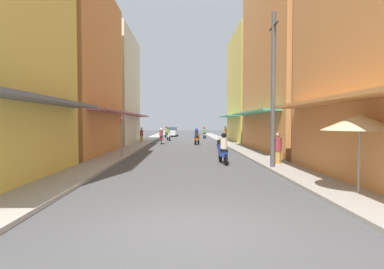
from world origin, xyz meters
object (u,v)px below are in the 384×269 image
object	(u,v)px
pedestrian_foreground	(278,149)
pedestrian_crossing	(225,134)
motorbike_blue	(223,150)
motorbike_black	(221,144)
street_sign_no_entry	(121,129)
motorbike_silver	(205,133)
motorbike_white	(168,135)
vendor_umbrella	(360,122)
motorbike_orange	(197,137)
parked_car	(171,132)
motorbike_red	(161,137)
utility_pole	(273,90)
motorbike_green	(166,133)
pedestrian_far	(142,135)

from	to	relation	value
pedestrian_foreground	pedestrian_crossing	bearing A→B (deg)	89.47
motorbike_blue	pedestrian_foreground	bearing A→B (deg)	-19.69
motorbike_black	street_sign_no_entry	world-z (taller)	street_sign_no_entry
motorbike_silver	pedestrian_crossing	world-z (taller)	pedestrian_crossing
motorbike_blue	pedestrian_foreground	world-z (taller)	pedestrian_foreground
motorbike_white	vendor_umbrella	xyz separation A→B (m)	(6.66, -27.16, 1.38)
motorbike_orange	motorbike_silver	bearing A→B (deg)	82.53
vendor_umbrella	parked_car	bearing A→B (deg)	100.03
motorbike_red	parked_car	xyz separation A→B (m)	(0.30, 16.80, 0.04)
pedestrian_crossing	utility_pole	world-z (taller)	utility_pole
pedestrian_foreground	motorbike_red	bearing A→B (deg)	113.38
utility_pole	street_sign_no_entry	world-z (taller)	utility_pole
motorbike_green	pedestrian_foreground	size ratio (longest dim) A/B	1.12
motorbike_green	parked_car	distance (m)	4.16
parked_car	pedestrian_far	world-z (taller)	pedestrian_far
pedestrian_crossing	street_sign_no_entry	bearing A→B (deg)	-116.03
motorbike_red	parked_car	size ratio (longest dim) A/B	0.43
motorbike_orange	pedestrian_crossing	distance (m)	6.27
motorbike_black	motorbike_silver	size ratio (longest dim) A/B	1.01
motorbike_red	parked_car	distance (m)	16.80
motorbike_orange	pedestrian_foreground	world-z (taller)	pedestrian_foreground
motorbike_red	street_sign_no_entry	distance (m)	12.90
motorbike_blue	utility_pole	xyz separation A→B (m)	(1.96, -1.91, 2.82)
utility_pole	motorbike_green	bearing A→B (deg)	102.36
pedestrian_far	parked_car	bearing A→B (deg)	80.82
vendor_umbrella	pedestrian_crossing	bearing A→B (deg)	90.38
pedestrian_foreground	utility_pole	distance (m)	2.96
parked_car	street_sign_no_entry	xyz separation A→B (m)	(-1.56, -29.59, 0.98)
motorbike_blue	pedestrian_far	xyz separation A→B (m)	(-6.40, 16.31, 0.10)
motorbike_white	motorbike_orange	bearing A→B (deg)	-65.58
parked_car	motorbike_blue	bearing A→B (deg)	-82.87
pedestrian_crossing	utility_pole	xyz separation A→B (m)	(-0.74, -20.63, 2.68)
motorbike_red	utility_pole	world-z (taller)	utility_pole
motorbike_green	street_sign_no_entry	size ratio (longest dim) A/B	0.68
motorbike_orange	parked_car	xyz separation A→B (m)	(-3.20, 18.04, 0.04)
motorbike_red	motorbike_white	size ratio (longest dim) A/B	1.02
pedestrian_foreground	parked_car	bearing A→B (deg)	101.26
motorbike_red	motorbike_black	bearing A→B (deg)	-55.25
motorbike_white	utility_pole	size ratio (longest dim) A/B	0.26
parked_car	pedestrian_crossing	xyz separation A→B (m)	(6.64, -12.80, 0.11)
pedestrian_far	vendor_umbrella	xyz separation A→B (m)	(9.26, -23.26, 1.28)
pedestrian_foreground	utility_pole	world-z (taller)	utility_pole
vendor_umbrella	street_sign_no_entry	distance (m)	12.20
motorbike_orange	vendor_umbrella	world-z (taller)	vendor_umbrella
motorbike_blue	utility_pole	world-z (taller)	utility_pole
motorbike_orange	utility_pole	size ratio (longest dim) A/B	0.26
pedestrian_foreground	vendor_umbrella	xyz separation A→B (m)	(0.35, -6.05, 1.28)
motorbike_orange	utility_pole	bearing A→B (deg)	-80.06
street_sign_no_entry	motorbike_blue	bearing A→B (deg)	-19.29
utility_pole	street_sign_no_entry	distance (m)	8.58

